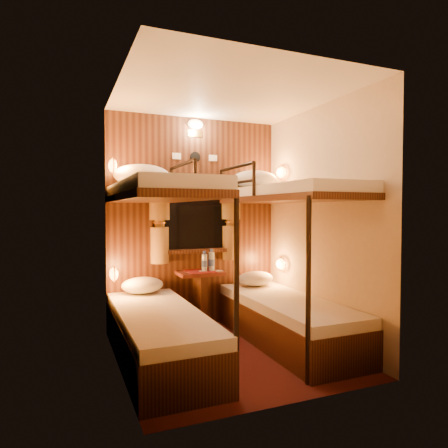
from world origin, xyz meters
name	(u,v)px	position (x,y,z in m)	size (l,w,h in m)	color
floor	(230,354)	(0.00, 0.00, 0.00)	(2.10, 2.10, 0.00)	#36120E
ceiling	(230,94)	(0.00, 0.00, 2.40)	(2.10, 2.10, 0.00)	silver
wall_back	(194,222)	(0.00, 1.05, 1.20)	(2.40, 2.40, 0.00)	#C6B293
wall_front	(290,231)	(0.00, -1.05, 1.20)	(2.40, 2.40, 0.00)	#C6B293
wall_left	(119,227)	(-1.00, 0.00, 1.20)	(2.40, 2.40, 0.00)	#C6B293
wall_right	(320,224)	(1.00, 0.00, 1.20)	(2.40, 2.40, 0.00)	#C6B293
back_panel	(195,222)	(0.00, 1.04, 1.20)	(2.00, 0.03, 2.40)	black
bunk_left	(159,298)	(-0.65, 0.07, 0.56)	(0.72, 1.90, 1.82)	black
bunk_right	(286,288)	(0.65, 0.07, 0.56)	(0.72, 1.90, 1.82)	black
window	(196,224)	(0.00, 1.00, 1.18)	(1.00, 0.12, 0.79)	black
curtains	(196,217)	(0.00, 0.97, 1.26)	(1.10, 0.22, 1.00)	brown
back_fixtures	(195,131)	(0.00, 1.00, 2.25)	(0.54, 0.09, 0.48)	black
reading_lamps	(204,219)	(0.00, 0.70, 1.24)	(2.00, 0.20, 1.25)	orange
table	(200,292)	(0.00, 0.85, 0.41)	(0.50, 0.34, 0.66)	#4E2112
bottle_left	(204,263)	(0.05, 0.83, 0.75)	(0.07, 0.07, 0.23)	#99BFE5
bottle_right	(211,261)	(0.13, 0.83, 0.76)	(0.07, 0.07, 0.25)	#99BFE5
sachet_a	(219,271)	(0.21, 0.79, 0.65)	(0.08, 0.06, 0.01)	silver
sachet_b	(202,271)	(0.02, 0.83, 0.65)	(0.07, 0.06, 0.01)	silver
pillow_lower_left	(142,285)	(-0.65, 0.83, 0.54)	(0.44, 0.32, 0.17)	silver
pillow_lower_right	(255,279)	(0.65, 0.76, 0.54)	(0.43, 0.31, 0.17)	silver
pillow_upper_left	(142,175)	(-0.65, 0.83, 1.70)	(0.59, 0.42, 0.23)	silver
pillow_upper_right	(255,180)	(0.65, 0.78, 1.69)	(0.54, 0.39, 0.21)	silver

